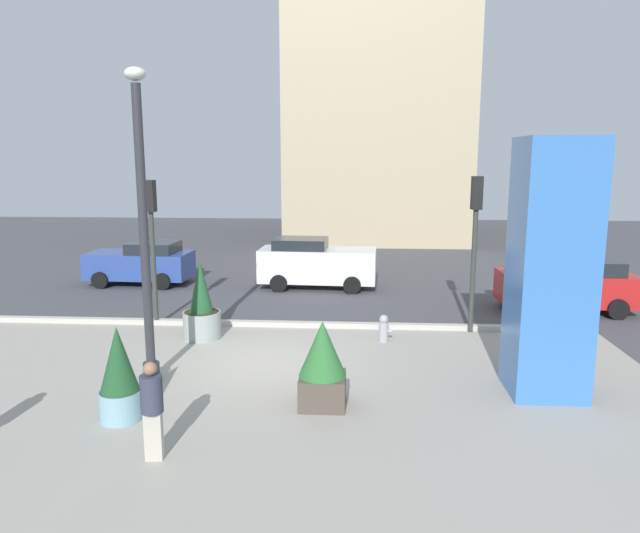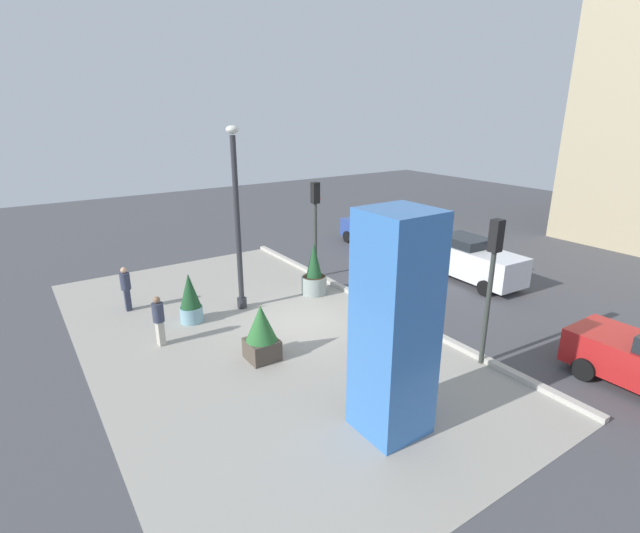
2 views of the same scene
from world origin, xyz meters
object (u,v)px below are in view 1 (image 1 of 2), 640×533
at_px(fire_hydrant, 384,329).
at_px(car_passing_lane, 142,263).
at_px(art_pillar_blue, 551,269).
at_px(car_curb_east, 569,285).
at_px(lamp_post, 144,235).
at_px(potted_plant_mid_plaza, 201,309).
at_px(traffic_light_far_side, 475,228).
at_px(pedestrian_on_sidewalk, 152,406).
at_px(car_intersection, 316,263).
at_px(traffic_light_corner, 152,228).
at_px(potted_plant_near_left, 322,363).
at_px(potted_plant_by_pillar, 119,376).

relative_size(fire_hydrant, car_passing_lane, 0.19).
relative_size(art_pillar_blue, car_curb_east, 1.27).
relative_size(lamp_post, potted_plant_mid_plaza, 3.08).
xyz_separation_m(traffic_light_far_side, pedestrian_on_sidewalk, (-6.50, -7.59, -2.05)).
bearing_deg(fire_hydrant, lamp_post, -149.72).
relative_size(art_pillar_blue, car_intersection, 1.19).
relative_size(art_pillar_blue, car_passing_lane, 1.33).
bearing_deg(car_curb_east, pedestrian_on_sidewalk, -134.77).
distance_m(lamp_post, art_pillar_blue, 8.51).
relative_size(car_curb_east, car_passing_lane, 1.05).
xyz_separation_m(car_intersection, car_passing_lane, (-6.83, 0.20, -0.11)).
relative_size(potted_plant_mid_plaza, car_passing_lane, 0.55).
relative_size(traffic_light_far_side, pedestrian_on_sidewalk, 2.62).
xyz_separation_m(traffic_light_far_side, car_passing_lane, (-11.63, 5.68, -2.14)).
bearing_deg(traffic_light_corner, art_pillar_blue, -24.14).
height_order(potted_plant_near_left, pedestrian_on_sidewalk, potted_plant_near_left).
bearing_deg(potted_plant_by_pillar, car_curb_east, 37.92).
xyz_separation_m(potted_plant_near_left, pedestrian_on_sidewalk, (-2.62, -2.28, 0.04)).
relative_size(potted_plant_mid_plaza, fire_hydrant, 2.90).
height_order(potted_plant_by_pillar, traffic_light_far_side, traffic_light_far_side).
bearing_deg(fire_hydrant, potted_plant_mid_plaza, -179.92).
height_order(potted_plant_near_left, car_curb_east, potted_plant_near_left).
height_order(lamp_post, potted_plant_by_pillar, lamp_post).
height_order(lamp_post, potted_plant_mid_plaza, lamp_post).
height_order(art_pillar_blue, pedestrian_on_sidewalk, art_pillar_blue).
bearing_deg(potted_plant_near_left, pedestrian_on_sidewalk, -138.94).
bearing_deg(potted_plant_near_left, potted_plant_mid_plaza, 130.11).
relative_size(potted_plant_by_pillar, fire_hydrant, 2.43).
xyz_separation_m(fire_hydrant, car_passing_lane, (-9.13, 6.76, 0.47)).
bearing_deg(pedestrian_on_sidewalk, fire_hydrant, 58.41).
xyz_separation_m(art_pillar_blue, car_curb_east, (2.83, 6.84, -1.79)).
relative_size(potted_plant_mid_plaza, potted_plant_near_left, 1.24).
bearing_deg(potted_plant_near_left, car_intersection, 94.82).
height_order(traffic_light_far_side, pedestrian_on_sidewalk, traffic_light_far_side).
bearing_deg(lamp_post, art_pillar_blue, -0.95).
height_order(potted_plant_near_left, car_passing_lane, potted_plant_near_left).
relative_size(car_intersection, pedestrian_on_sidewalk, 2.66).
relative_size(traffic_light_corner, pedestrian_on_sidewalk, 2.54).
bearing_deg(car_intersection, car_curb_east, -19.43).
bearing_deg(potted_plant_near_left, car_curb_east, 46.57).
height_order(car_intersection, car_passing_lane, car_intersection).
height_order(art_pillar_blue, traffic_light_far_side, art_pillar_blue).
relative_size(potted_plant_near_left, fire_hydrant, 2.34).
height_order(traffic_light_corner, car_intersection, traffic_light_corner).
distance_m(potted_plant_mid_plaza, traffic_light_far_side, 7.82).
xyz_separation_m(potted_plant_near_left, traffic_light_far_side, (3.89, 5.31, 2.09)).
xyz_separation_m(lamp_post, art_pillar_blue, (8.49, -0.14, -0.62)).
relative_size(car_intersection, car_passing_lane, 1.12).
distance_m(lamp_post, car_intersection, 10.35).
distance_m(potted_plant_near_left, fire_hydrant, 4.49).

